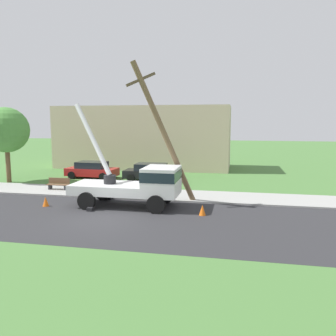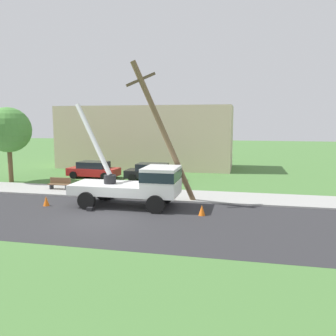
# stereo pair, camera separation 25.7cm
# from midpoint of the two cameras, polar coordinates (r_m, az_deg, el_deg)

# --- Properties ---
(ground_plane) EXTENTS (120.00, 120.00, 0.00)m
(ground_plane) POSITION_cam_midpoint_polar(r_m,az_deg,el_deg) (29.30, -1.76, -1.86)
(ground_plane) COLOR #477538
(road_asphalt) EXTENTS (80.00, 8.28, 0.01)m
(road_asphalt) POSITION_cam_midpoint_polar(r_m,az_deg,el_deg) (18.10, -10.57, -8.09)
(road_asphalt) COLOR #2B2B2D
(road_asphalt) RESTS_ON ground
(sidewalk_strip) EXTENTS (80.00, 3.32, 0.10)m
(sidewalk_strip) POSITION_cam_midpoint_polar(r_m,az_deg,el_deg) (23.40, -5.24, -4.23)
(sidewalk_strip) COLOR #9E9E99
(sidewalk_strip) RESTS_ON ground
(utility_truck) EXTENTS (6.76, 3.20, 5.98)m
(utility_truck) POSITION_cam_midpoint_polar(r_m,az_deg,el_deg) (19.79, -5.10, -2.44)
(utility_truck) COLOR silver
(utility_truck) RESTS_ON ground
(leaning_utility_pole) EXTENTS (3.84, 2.29, 8.33)m
(leaning_utility_pole) POSITION_cam_midpoint_polar(r_m,az_deg,el_deg) (20.27, -1.10, 5.91)
(leaning_utility_pole) COLOR brown
(leaning_utility_pole) RESTS_ON ground
(traffic_cone_ahead) EXTENTS (0.36, 0.36, 0.56)m
(traffic_cone_ahead) POSITION_cam_midpoint_polar(r_m,az_deg,el_deg) (18.28, 5.30, -6.93)
(traffic_cone_ahead) COLOR orange
(traffic_cone_ahead) RESTS_ON ground
(traffic_cone_behind) EXTENTS (0.36, 0.36, 0.56)m
(traffic_cone_behind) POSITION_cam_midpoint_polar(r_m,az_deg,el_deg) (21.35, -19.87, -5.22)
(traffic_cone_behind) COLOR orange
(traffic_cone_behind) RESTS_ON ground
(parked_sedan_red) EXTENTS (4.51, 2.20, 1.42)m
(parked_sedan_red) POSITION_cam_midpoint_polar(r_m,az_deg,el_deg) (30.54, -12.68, -0.30)
(parked_sedan_red) COLOR #B21E1E
(parked_sedan_red) RESTS_ON ground
(parked_sedan_black) EXTENTS (4.40, 2.03, 1.42)m
(parked_sedan_black) POSITION_cam_midpoint_polar(r_m,az_deg,el_deg) (28.53, -3.08, -0.68)
(parked_sedan_black) COLOR black
(parked_sedan_black) RESTS_ON ground
(park_bench) EXTENTS (1.60, 0.45, 0.90)m
(park_bench) POSITION_cam_midpoint_polar(r_m,az_deg,el_deg) (25.68, -17.92, -2.57)
(park_bench) COLOR brown
(park_bench) RESTS_ON ground
(roadside_tree_near) EXTENTS (3.58, 3.58, 5.99)m
(roadside_tree_near) POSITION_cam_midpoint_polar(r_m,az_deg,el_deg) (30.36, -25.39, 5.66)
(roadside_tree_near) COLOR brown
(roadside_tree_near) RESTS_ON ground
(lowrise_building_backdrop) EXTENTS (18.00, 6.00, 6.40)m
(lowrise_building_backdrop) POSITION_cam_midpoint_polar(r_m,az_deg,el_deg) (36.78, -4.25, 5.12)
(lowrise_building_backdrop) COLOR #C6B293
(lowrise_building_backdrop) RESTS_ON ground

